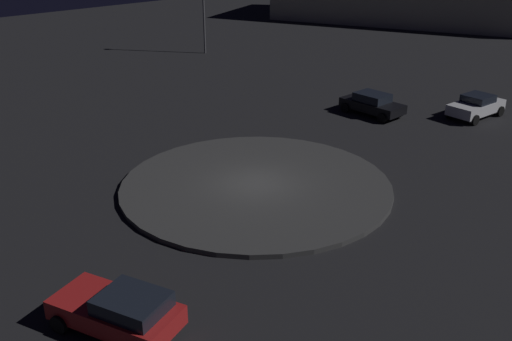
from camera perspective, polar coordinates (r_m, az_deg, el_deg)
name	(u,v)px	position (r m, az deg, el deg)	size (l,w,h in m)	color
ground_plane	(256,188)	(28.00, 0.00, -1.67)	(119.79, 119.79, 0.00)	black
roundabout_island	(256,185)	(27.95, 0.00, -1.46)	(12.91, 12.91, 0.22)	#383838
car_red	(120,310)	(19.03, -13.15, -13.14)	(3.20, 4.49, 1.45)	red
car_black	(372,104)	(39.01, 11.26, 6.42)	(2.05, 4.13, 1.42)	black
car_white	(476,106)	(40.32, 20.67, 5.93)	(4.13, 2.30, 1.46)	white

